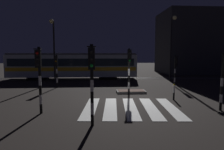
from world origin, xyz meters
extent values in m
plane|color=black|center=(0.00, 0.00, 0.00)|extent=(120.00, 120.00, 0.00)
cube|color=#59595E|center=(0.00, 11.06, 0.01)|extent=(80.00, 0.12, 0.03)
cube|color=#59595E|center=(0.00, 12.50, 0.01)|extent=(80.00, 0.12, 0.03)
cube|color=silver|center=(-2.30, -1.97, 0.01)|extent=(1.06, 4.75, 0.02)
cube|color=silver|center=(-1.15, -2.06, 0.01)|extent=(1.06, 4.75, 0.02)
cube|color=silver|center=(0.00, -2.14, 0.01)|extent=(1.06, 4.75, 0.02)
cube|color=silver|center=(1.15, -2.23, 0.01)|extent=(1.06, 4.75, 0.02)
cube|color=silver|center=(2.30, -2.32, 0.01)|extent=(1.06, 4.75, 0.02)
cube|color=slate|center=(0.79, 2.43, 0.08)|extent=(2.31, 1.20, 0.16)
cube|color=brown|center=(0.79, 2.43, 0.17)|extent=(2.08, 1.08, 0.02)
cylinder|color=black|center=(4.87, -2.98, 0.22)|extent=(0.14, 0.14, 0.45)
cylinder|color=white|center=(4.87, -2.98, 0.67)|extent=(0.14, 0.14, 0.45)
cylinder|color=black|center=(4.87, -2.98, 1.12)|extent=(0.14, 0.14, 0.45)
cylinder|color=white|center=(4.87, -2.98, 1.57)|extent=(0.14, 0.14, 0.45)
cylinder|color=black|center=(4.87, -2.98, 2.02)|extent=(0.14, 0.14, 0.45)
cylinder|color=white|center=(4.87, -2.98, 2.47)|extent=(0.14, 0.14, 0.45)
cylinder|color=black|center=(4.87, -2.98, 2.92)|extent=(0.14, 0.14, 0.45)
cylinder|color=black|center=(-4.85, -2.87, 0.25)|extent=(0.14, 0.14, 0.49)
cylinder|color=white|center=(-4.85, -2.87, 0.74)|extent=(0.14, 0.14, 0.49)
cylinder|color=black|center=(-4.85, -2.87, 1.23)|extent=(0.14, 0.14, 0.49)
cylinder|color=white|center=(-4.85, -2.87, 1.73)|extent=(0.14, 0.14, 0.49)
cylinder|color=black|center=(-4.85, -2.87, 2.22)|extent=(0.14, 0.14, 0.49)
cylinder|color=white|center=(-4.85, -2.87, 2.72)|extent=(0.14, 0.14, 0.49)
cylinder|color=black|center=(-4.85, -2.87, 3.21)|extent=(0.14, 0.14, 0.49)
cube|color=black|center=(-4.85, -3.04, 2.86)|extent=(0.28, 0.20, 0.90)
sphere|color=red|center=(-4.85, -3.15, 3.14)|extent=(0.14, 0.14, 0.14)
sphere|color=black|center=(-4.85, -3.15, 2.86)|extent=(0.14, 0.14, 0.14)
sphere|color=black|center=(-4.85, -3.15, 2.58)|extent=(0.14, 0.14, 0.14)
cube|color=black|center=(-4.85, -3.04, 3.35)|extent=(0.36, 0.24, 0.04)
cylinder|color=black|center=(-2.11, -4.83, 0.25)|extent=(0.14, 0.14, 0.50)
cylinder|color=white|center=(-2.11, -4.83, 0.75)|extent=(0.14, 0.14, 0.50)
cylinder|color=black|center=(-2.11, -4.83, 1.25)|extent=(0.14, 0.14, 0.50)
cylinder|color=white|center=(-2.11, -4.83, 1.75)|extent=(0.14, 0.14, 0.50)
cylinder|color=black|center=(-2.11, -4.83, 2.25)|extent=(0.14, 0.14, 0.50)
cylinder|color=white|center=(-2.11, -4.83, 2.75)|extent=(0.14, 0.14, 0.50)
cylinder|color=black|center=(-2.11, -4.83, 3.25)|extent=(0.14, 0.14, 0.50)
cube|color=black|center=(-2.11, -5.00, 2.90)|extent=(0.28, 0.20, 0.90)
sphere|color=black|center=(-2.11, -5.11, 3.18)|extent=(0.14, 0.14, 0.14)
sphere|color=black|center=(-2.11, -5.11, 2.90)|extent=(0.14, 0.14, 0.14)
sphere|color=green|center=(-2.11, -5.11, 2.62)|extent=(0.14, 0.14, 0.14)
cube|color=black|center=(-2.11, -5.00, 3.39)|extent=(0.36, 0.24, 0.04)
cylinder|color=black|center=(-5.73, 5.38, 0.22)|extent=(0.14, 0.14, 0.44)
cylinder|color=white|center=(-5.73, 5.38, 0.66)|extent=(0.14, 0.14, 0.44)
cylinder|color=black|center=(-5.73, 5.38, 1.10)|extent=(0.14, 0.14, 0.44)
cylinder|color=white|center=(-5.73, 5.38, 1.54)|extent=(0.14, 0.14, 0.44)
cylinder|color=black|center=(-5.73, 5.38, 1.98)|extent=(0.14, 0.14, 0.44)
cylinder|color=white|center=(-5.73, 5.38, 2.42)|extent=(0.14, 0.14, 0.44)
cylinder|color=black|center=(-5.73, 5.38, 2.85)|extent=(0.14, 0.14, 0.44)
cube|color=black|center=(-5.73, 5.21, 2.47)|extent=(0.28, 0.20, 0.90)
sphere|color=black|center=(-5.73, 5.10, 2.75)|extent=(0.14, 0.14, 0.14)
sphere|color=orange|center=(-5.73, 5.10, 2.47)|extent=(0.14, 0.14, 0.14)
sphere|color=black|center=(-5.73, 5.10, 2.19)|extent=(0.14, 0.14, 0.14)
cube|color=black|center=(-5.73, 5.21, 2.96)|extent=(0.36, 0.24, 0.04)
cylinder|color=black|center=(0.44, 1.37, 0.25)|extent=(0.14, 0.14, 0.50)
cylinder|color=white|center=(0.44, 1.37, 0.75)|extent=(0.14, 0.14, 0.50)
cylinder|color=black|center=(0.44, 1.37, 1.26)|extent=(0.14, 0.14, 0.50)
cylinder|color=white|center=(0.44, 1.37, 1.76)|extent=(0.14, 0.14, 0.50)
cylinder|color=black|center=(0.44, 1.37, 2.26)|extent=(0.14, 0.14, 0.50)
cylinder|color=white|center=(0.44, 1.37, 2.77)|extent=(0.14, 0.14, 0.50)
cylinder|color=black|center=(0.44, 1.37, 3.27)|extent=(0.14, 0.14, 0.50)
cube|color=black|center=(0.44, 1.20, 2.92)|extent=(0.28, 0.20, 0.90)
sphere|color=black|center=(0.44, 1.09, 3.20)|extent=(0.14, 0.14, 0.14)
sphere|color=black|center=(0.44, 1.09, 2.92)|extent=(0.14, 0.14, 0.14)
sphere|color=green|center=(0.44, 1.09, 2.64)|extent=(0.14, 0.14, 0.14)
cube|color=black|center=(0.44, 1.20, 3.41)|extent=(0.36, 0.24, 0.04)
cylinder|color=black|center=(5.51, 5.22, 0.21)|extent=(0.14, 0.14, 0.43)
cylinder|color=white|center=(5.51, 5.22, 0.64)|extent=(0.14, 0.14, 0.43)
cylinder|color=black|center=(5.51, 5.22, 1.07)|extent=(0.14, 0.14, 0.43)
cylinder|color=white|center=(5.51, 5.22, 1.50)|extent=(0.14, 0.14, 0.43)
cylinder|color=black|center=(5.51, 5.22, 1.93)|extent=(0.14, 0.14, 0.43)
cylinder|color=white|center=(5.51, 5.22, 2.36)|extent=(0.14, 0.14, 0.43)
cylinder|color=black|center=(5.51, 5.22, 2.79)|extent=(0.14, 0.14, 0.43)
cube|color=black|center=(5.51, 5.05, 2.41)|extent=(0.28, 0.20, 0.90)
sphere|color=black|center=(5.51, 4.94, 2.69)|extent=(0.14, 0.14, 0.14)
sphere|color=black|center=(5.51, 4.94, 2.41)|extent=(0.14, 0.14, 0.14)
sphere|color=black|center=(5.51, 4.94, 2.13)|extent=(0.14, 0.14, 0.14)
cube|color=black|center=(5.51, 5.05, 2.90)|extent=(0.36, 0.24, 0.04)
cylinder|color=black|center=(-6.68, 8.92, 3.35)|extent=(0.18, 0.18, 6.69)
cylinder|color=black|center=(-6.68, 8.47, 6.59)|extent=(0.10, 0.90, 0.10)
sphere|color=#F9E08C|center=(-6.68, 8.02, 6.51)|extent=(0.44, 0.44, 0.44)
cylinder|color=black|center=(6.51, 9.17, 3.63)|extent=(0.18, 0.18, 7.26)
cylinder|color=black|center=(6.51, 8.72, 7.16)|extent=(0.10, 0.90, 0.10)
sphere|color=#F9E08C|center=(6.51, 8.27, 7.08)|extent=(0.44, 0.44, 0.44)
cube|color=#B2BCC1|center=(-5.02, 11.78, 1.70)|extent=(15.78, 2.50, 2.70)
cube|color=yellow|center=(-5.02, 10.51, 1.35)|extent=(15.47, 0.04, 0.44)
cube|color=yellow|center=(-5.02, 13.05, 1.35)|extent=(15.47, 0.04, 0.44)
cube|color=black|center=(-5.02, 10.51, 2.15)|extent=(14.99, 0.03, 0.90)
cube|color=#4C4C51|center=(-5.02, 11.78, 3.15)|extent=(15.47, 2.30, 0.20)
cylinder|color=#262628|center=(-7.39, 11.78, 3.65)|extent=(0.08, 0.08, 1.00)
cube|color=black|center=(-0.68, 11.78, 0.17)|extent=(2.20, 2.00, 0.35)
cube|color=black|center=(-9.36, 11.78, 0.17)|extent=(2.20, 2.00, 0.35)
sphere|color=#F9F2CC|center=(2.92, 11.78, 1.30)|extent=(0.24, 0.24, 0.24)
cylinder|color=black|center=(3.27, -0.32, 0.25)|extent=(0.12, 0.12, 0.50)
cylinder|color=white|center=(3.27, -0.32, 0.75)|extent=(0.12, 0.12, 0.50)
sphere|color=yellow|center=(3.27, -0.32, 1.05)|extent=(0.12, 0.12, 0.12)
cube|color=#2D2D33|center=(17.17, 18.98, 5.03)|extent=(17.07, 8.00, 10.05)
camera|label=1|loc=(-1.82, -13.11, 3.06)|focal=31.43mm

